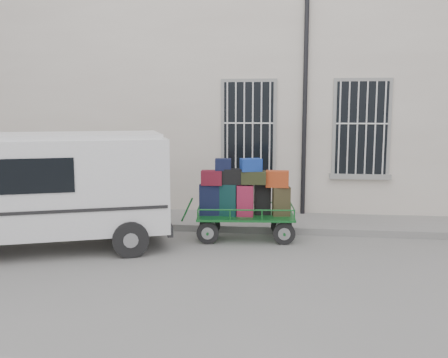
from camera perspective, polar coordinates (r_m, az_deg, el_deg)
ground at (r=9.69m, az=3.76°, el=-8.25°), size 80.00×80.00×0.00m
building at (r=14.79m, az=5.17°, el=9.14°), size 24.00×5.15×6.00m
sidewalk at (r=11.79m, az=4.41°, el=-4.90°), size 24.00×1.70×0.15m
luggage_cart at (r=10.30m, az=2.27°, el=-2.19°), size 2.38×1.08×1.71m
van at (r=10.14m, az=-19.22°, el=-0.50°), size 4.80×3.31×2.25m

